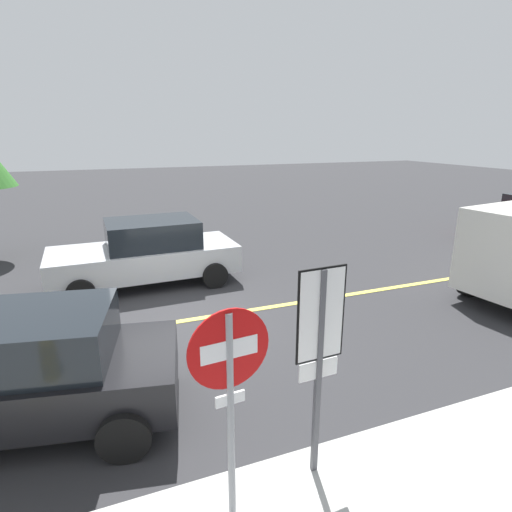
# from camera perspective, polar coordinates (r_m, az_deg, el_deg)

# --- Properties ---
(ground_plane) EXTENTS (80.00, 80.00, 0.00)m
(ground_plane) POSITION_cam_1_polar(r_m,az_deg,el_deg) (8.79, -10.71, -8.93)
(ground_plane) COLOR #2D2D30
(lane_marking_centre) EXTENTS (28.00, 0.16, 0.01)m
(lane_marking_centre) POSITION_cam_1_polar(r_m,az_deg,el_deg) (9.70, 7.04, -6.21)
(lane_marking_centre) COLOR #E0D14C
(stop_sign) EXTENTS (0.76, 0.09, 2.34)m
(stop_sign) POSITION_cam_1_polar(r_m,az_deg,el_deg) (3.86, -3.61, -17.37)
(stop_sign) COLOR gray
(stop_sign) RESTS_ON ground_plane
(speed_limit_sign) EXTENTS (0.54, 0.06, 2.52)m
(speed_limit_sign) POSITION_cam_1_polar(r_m,az_deg,el_deg) (4.29, 8.78, -11.19)
(speed_limit_sign) COLOR #4C4C51
(speed_limit_sign) RESTS_ON ground_plane
(car_silver_behind_van) EXTENTS (4.63, 2.21, 1.66)m
(car_silver_behind_van) POSITION_cam_1_polar(r_m,az_deg,el_deg) (10.87, -14.79, 0.48)
(car_silver_behind_van) COLOR #B7BABF
(car_silver_behind_van) RESTS_ON ground_plane
(car_black_crossing) EXTENTS (4.12, 2.56, 1.58)m
(car_black_crossing) POSITION_cam_1_polar(r_m,az_deg,el_deg) (6.29, -28.80, -13.66)
(car_black_crossing) COLOR black
(car_black_crossing) RESTS_ON ground_plane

